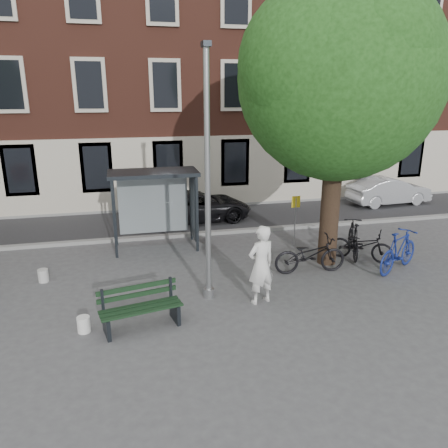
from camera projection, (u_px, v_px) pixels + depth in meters
The scene contains 19 objects.
ground at pixel (209, 297), 11.22m from camera, with size 90.00×90.00×0.00m, color #4C4C4F.
road at pixel (175, 221), 17.74m from camera, with size 40.00×4.00×0.01m, color #28282B.
curb_near at pixel (182, 235), 15.86m from camera, with size 40.00×0.25×0.12m, color gray.
curb_far at pixel (170, 208), 19.58m from camera, with size 40.00×0.25×0.12m, color gray.
building_row at pixel (155, 50), 21.29m from camera, with size 30.00×8.00×14.00m, color brown.
lamppost at pixel (208, 191), 10.41m from camera, with size 0.28×0.35×6.11m.
tree_right at pixel (343, 70), 11.75m from camera, with size 5.76×5.60×8.20m.
bus_shelter at pixel (166, 191), 14.35m from camera, with size 2.85×1.45×2.62m.
painter at pixel (261, 265), 10.66m from camera, with size 0.73×0.48×2.01m, color white.
bench at pixel (141, 310), 9.68m from camera, with size 1.88×0.94×0.93m.
bike_a at pixel (310, 255), 12.59m from camera, with size 0.73×2.09×1.10m, color black.
bike_b at pixel (399, 251), 12.70m from camera, with size 0.58×2.05×1.23m, color navy.
bike_c at pixel (361, 245), 13.54m from camera, with size 0.66×1.90×1.00m, color black.
bike_d at pixel (353, 238), 13.87m from camera, with size 0.55×1.94×1.16m, color black.
car_dark at pixel (197, 206), 17.69m from camera, with size 2.02×4.38×1.22m, color black.
car_silver at pixel (389, 191), 20.26m from camera, with size 1.35×3.86×1.27m, color #B3B6BC.
bucket_a at pixel (84, 324), 9.55m from camera, with size 0.28×0.28×0.36m, color white.
bucket_c at pixel (43, 276), 12.08m from camera, with size 0.28×0.28×0.36m, color silver.
notice_sign at pixel (295, 211), 14.67m from camera, with size 0.30×0.04×1.72m.
Camera 1 is at (-1.94, -10.01, 5.07)m, focal length 35.00 mm.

